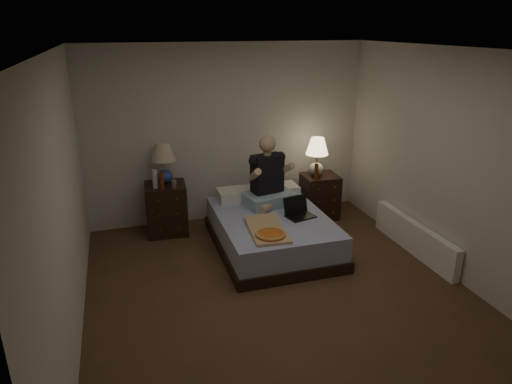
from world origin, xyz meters
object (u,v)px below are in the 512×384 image
object	(u,v)px
beer_bottle_right	(316,171)
soda_can	(174,184)
radiator	(414,238)
bed	(272,232)
lamp_right	(317,157)
water_bottle	(155,179)
nightstand_left	(167,209)
beer_bottle_left	(162,181)
laptop	(301,208)
person	(269,171)
pizza_box	(271,235)
nightstand_right	(319,196)
lamp_left	(164,163)

from	to	relation	value
beer_bottle_right	soda_can	bearing A→B (deg)	177.46
radiator	bed	bearing A→B (deg)	158.82
lamp_right	water_bottle	distance (m)	2.29
nightstand_left	soda_can	world-z (taller)	soda_can
beer_bottle_left	laptop	world-z (taller)	beer_bottle_left
bed	person	distance (m)	0.79
person	radiator	distance (m)	2.02
bed	pizza_box	bearing A→B (deg)	-110.19
nightstand_right	radiator	world-z (taller)	nightstand_right
lamp_right	pizza_box	xyz separation A→B (m)	(-1.16, -1.37, -0.45)
soda_can	beer_bottle_left	size ratio (longest dim) A/B	0.43
lamp_right	pizza_box	bearing A→B (deg)	-130.32
nightstand_right	person	bearing A→B (deg)	-156.20
nightstand_right	water_bottle	world-z (taller)	water_bottle
nightstand_right	person	world-z (taller)	person
nightstand_right	pizza_box	distance (m)	1.83
lamp_left	person	xyz separation A→B (m)	(1.30, -0.54, -0.07)
water_bottle	beer_bottle_left	size ratio (longest dim) A/B	1.09
pizza_box	radiator	xyz separation A→B (m)	(1.89, -0.04, -0.28)
bed	nightstand_left	size ratio (longest dim) A/B	2.54
lamp_left	beer_bottle_right	xyz separation A→B (m)	(2.09, -0.30, -0.21)
nightstand_left	beer_bottle_left	size ratio (longest dim) A/B	3.04
bed	water_bottle	bearing A→B (deg)	150.92
beer_bottle_left	nightstand_right	bearing A→B (deg)	1.28
bed	soda_can	bearing A→B (deg)	148.05
soda_can	person	world-z (taller)	person
beer_bottle_right	radiator	size ratio (longest dim) A/B	0.14
nightstand_left	beer_bottle_right	xyz separation A→B (m)	(2.10, -0.24, 0.42)
nightstand_left	soda_can	xyz separation A→B (m)	(0.10, -0.15, 0.40)
bed	water_bottle	distance (m)	1.67
soda_can	beer_bottle_right	size ratio (longest dim) A/B	0.43
radiator	lamp_left	bearing A→B (deg)	151.44
bed	lamp_left	size ratio (longest dim) A/B	3.17
nightstand_right	lamp_left	xyz separation A→B (m)	(-2.21, 0.18, 0.65)
beer_bottle_left	radiator	world-z (taller)	beer_bottle_left
person	laptop	world-z (taller)	person
lamp_right	person	world-z (taller)	person
lamp_right	beer_bottle_left	bearing A→B (deg)	-178.24
bed	nightstand_left	distance (m)	1.50
pizza_box	radiator	size ratio (longest dim) A/B	0.47
nightstand_right	beer_bottle_left	distance (m)	2.33
lamp_left	pizza_box	size ratio (longest dim) A/B	0.74
lamp_left	person	distance (m)	1.41
water_bottle	soda_can	bearing A→B (deg)	-13.27
laptop	lamp_right	bearing A→B (deg)	42.55
nightstand_right	lamp_left	bearing A→B (deg)	177.81
nightstand_right	beer_bottle_left	size ratio (longest dim) A/B	2.83
water_bottle	lamp_right	bearing A→B (deg)	-0.01
person	radiator	size ratio (longest dim) A/B	0.58
nightstand_left	laptop	distance (m)	1.86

